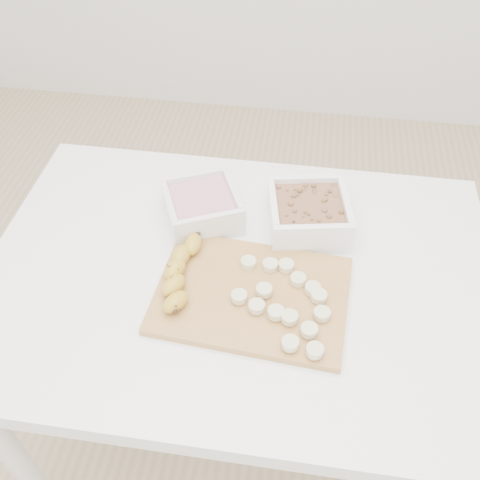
# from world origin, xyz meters

# --- Properties ---
(ground) EXTENTS (3.50, 3.50, 0.00)m
(ground) POSITION_xyz_m (0.00, 0.00, 0.00)
(ground) COLOR #C6AD89
(ground) RESTS_ON ground
(table) EXTENTS (1.00, 0.70, 0.75)m
(table) POSITION_xyz_m (0.00, 0.00, 0.65)
(table) COLOR white
(table) RESTS_ON ground
(bowl_yogurt) EXTENTS (0.20, 0.20, 0.07)m
(bowl_yogurt) POSITION_xyz_m (-0.10, 0.14, 0.79)
(bowl_yogurt) COLOR white
(bowl_yogurt) RESTS_ON table
(bowl_granola) EXTENTS (0.19, 0.19, 0.07)m
(bowl_granola) POSITION_xyz_m (0.13, 0.15, 0.79)
(bowl_granola) COLOR white
(bowl_granola) RESTS_ON table
(cutting_board) EXTENTS (0.37, 0.28, 0.01)m
(cutting_board) POSITION_xyz_m (0.03, -0.06, 0.76)
(cutting_board) COLOR #AE8542
(cutting_board) RESTS_ON table
(banana) EXTENTS (0.09, 0.19, 0.03)m
(banana) POSITION_xyz_m (-0.10, -0.04, 0.78)
(banana) COLOR #BA9127
(banana) RESTS_ON cutting_board
(banana_slices) EXTENTS (0.18, 0.21, 0.02)m
(banana_slices) POSITION_xyz_m (0.10, -0.07, 0.77)
(banana_slices) COLOR beige
(banana_slices) RESTS_ON cutting_board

